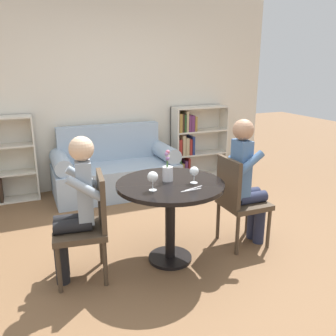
{
  "coord_description": "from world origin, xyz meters",
  "views": [
    {
      "loc": [
        -1.15,
        -2.69,
        1.75
      ],
      "look_at": [
        0.0,
        0.05,
        0.87
      ],
      "focal_mm": 38.0,
      "sensor_mm": 36.0,
      "label": 1
    }
  ],
  "objects_px": {
    "chair_right": "(238,198)",
    "wine_glass_right": "(194,172)",
    "couch": "(115,171)",
    "person_right": "(247,180)",
    "chair_left": "(88,222)",
    "bookshelf_right": "(192,142)",
    "wine_glass_left": "(153,177)",
    "person_left": "(75,207)",
    "flower_vase": "(167,171)"
  },
  "relations": [
    {
      "from": "chair_right",
      "to": "person_left",
      "type": "relative_size",
      "value": 0.74
    },
    {
      "from": "couch",
      "to": "wine_glass_right",
      "type": "bearing_deg",
      "value": -84.72
    },
    {
      "from": "chair_right",
      "to": "bookshelf_right",
      "type": "bearing_deg",
      "value": -14.96
    },
    {
      "from": "couch",
      "to": "chair_right",
      "type": "distance_m",
      "value": 2.07
    },
    {
      "from": "chair_left",
      "to": "flower_vase",
      "type": "distance_m",
      "value": 0.8
    },
    {
      "from": "chair_right",
      "to": "person_right",
      "type": "distance_m",
      "value": 0.19
    },
    {
      "from": "bookshelf_right",
      "to": "person_left",
      "type": "xyz_separation_m",
      "value": [
        -2.13,
        -2.17,
        0.08
      ]
    },
    {
      "from": "chair_right",
      "to": "flower_vase",
      "type": "distance_m",
      "value": 0.81
    },
    {
      "from": "couch",
      "to": "person_left",
      "type": "bearing_deg",
      "value": -113.14
    },
    {
      "from": "chair_right",
      "to": "person_right",
      "type": "relative_size",
      "value": 0.71
    },
    {
      "from": "bookshelf_right",
      "to": "person_left",
      "type": "relative_size",
      "value": 0.92
    },
    {
      "from": "wine_glass_right",
      "to": "flower_vase",
      "type": "bearing_deg",
      "value": 143.26
    },
    {
      "from": "chair_left",
      "to": "wine_glass_right",
      "type": "bearing_deg",
      "value": 90.75
    },
    {
      "from": "wine_glass_right",
      "to": "bookshelf_right",
      "type": "bearing_deg",
      "value": 63.71
    },
    {
      "from": "couch",
      "to": "bookshelf_right",
      "type": "xyz_separation_m",
      "value": [
        1.32,
        0.27,
        0.25
      ]
    },
    {
      "from": "chair_left",
      "to": "flower_vase",
      "type": "bearing_deg",
      "value": 100.19
    },
    {
      "from": "couch",
      "to": "chair_left",
      "type": "height_order",
      "value": "couch"
    },
    {
      "from": "chair_left",
      "to": "wine_glass_right",
      "type": "height_order",
      "value": "chair_left"
    },
    {
      "from": "chair_left",
      "to": "person_right",
      "type": "xyz_separation_m",
      "value": [
        1.53,
        -0.01,
        0.17
      ]
    },
    {
      "from": "couch",
      "to": "chair_right",
      "type": "relative_size",
      "value": 1.85
    },
    {
      "from": "couch",
      "to": "wine_glass_left",
      "type": "relative_size",
      "value": 10.35
    },
    {
      "from": "chair_left",
      "to": "wine_glass_left",
      "type": "height_order",
      "value": "wine_glass_left"
    },
    {
      "from": "person_left",
      "to": "flower_vase",
      "type": "distance_m",
      "value": 0.83
    },
    {
      "from": "bookshelf_right",
      "to": "person_right",
      "type": "distance_m",
      "value": 2.26
    },
    {
      "from": "chair_left",
      "to": "wine_glass_left",
      "type": "relative_size",
      "value": 5.6
    },
    {
      "from": "person_right",
      "to": "couch",
      "type": "bearing_deg",
      "value": 23.06
    },
    {
      "from": "chair_right",
      "to": "wine_glass_left",
      "type": "relative_size",
      "value": 5.6
    },
    {
      "from": "couch",
      "to": "person_right",
      "type": "relative_size",
      "value": 1.32
    },
    {
      "from": "couch",
      "to": "bookshelf_right",
      "type": "height_order",
      "value": "bookshelf_right"
    },
    {
      "from": "bookshelf_right",
      "to": "person_left",
      "type": "bearing_deg",
      "value": -134.57
    },
    {
      "from": "couch",
      "to": "person_right",
      "type": "height_order",
      "value": "person_right"
    },
    {
      "from": "bookshelf_right",
      "to": "person_left",
      "type": "height_order",
      "value": "person_left"
    },
    {
      "from": "chair_right",
      "to": "wine_glass_right",
      "type": "height_order",
      "value": "chair_right"
    },
    {
      "from": "chair_right",
      "to": "wine_glass_right",
      "type": "xyz_separation_m",
      "value": [
        -0.53,
        -0.1,
        0.36
      ]
    },
    {
      "from": "wine_glass_left",
      "to": "flower_vase",
      "type": "height_order",
      "value": "flower_vase"
    },
    {
      "from": "person_right",
      "to": "wine_glass_left",
      "type": "distance_m",
      "value": 1.04
    },
    {
      "from": "bookshelf_right",
      "to": "wine_glass_left",
      "type": "distance_m",
      "value": 2.8
    },
    {
      "from": "flower_vase",
      "to": "wine_glass_right",
      "type": "bearing_deg",
      "value": -36.74
    },
    {
      "from": "bookshelf_right",
      "to": "chair_left",
      "type": "xyz_separation_m",
      "value": [
        -2.04,
        -2.19,
        -0.07
      ]
    },
    {
      "from": "person_left",
      "to": "wine_glass_right",
      "type": "relative_size",
      "value": 8.24
    },
    {
      "from": "bookshelf_right",
      "to": "chair_right",
      "type": "xyz_separation_m",
      "value": [
        -0.6,
        -2.2,
        -0.07
      ]
    },
    {
      "from": "chair_left",
      "to": "person_left",
      "type": "relative_size",
      "value": 0.74
    },
    {
      "from": "person_right",
      "to": "flower_vase",
      "type": "distance_m",
      "value": 0.83
    },
    {
      "from": "person_right",
      "to": "wine_glass_right",
      "type": "height_order",
      "value": "person_right"
    },
    {
      "from": "chair_right",
      "to": "wine_glass_left",
      "type": "bearing_deg",
      "value": 98.53
    },
    {
      "from": "person_right",
      "to": "wine_glass_right",
      "type": "relative_size",
      "value": 8.57
    },
    {
      "from": "chair_left",
      "to": "chair_right",
      "type": "xyz_separation_m",
      "value": [
        1.44,
        -0.01,
        0.0
      ]
    },
    {
      "from": "wine_glass_left",
      "to": "wine_glass_right",
      "type": "distance_m",
      "value": 0.4
    },
    {
      "from": "wine_glass_left",
      "to": "wine_glass_right",
      "type": "bearing_deg",
      "value": 5.38
    },
    {
      "from": "bookshelf_right",
      "to": "wine_glass_right",
      "type": "distance_m",
      "value": 2.58
    }
  ]
}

